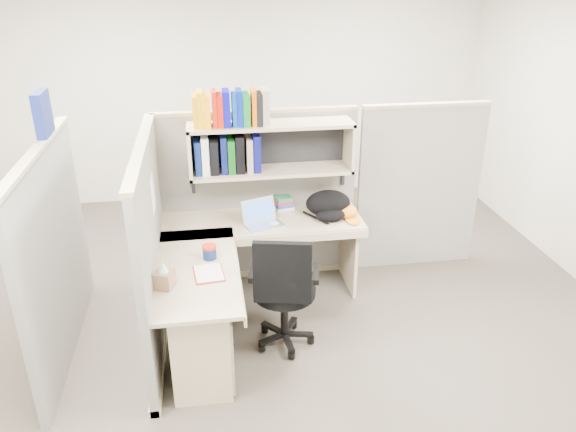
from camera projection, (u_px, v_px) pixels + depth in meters
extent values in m
plane|color=#343028|center=(272.00, 327.00, 4.69)|extent=(6.00, 6.00, 0.00)
plane|color=beige|center=(239.00, 91.00, 6.83)|extent=(6.00, 0.00, 6.00)
cube|color=slate|center=(258.00, 198.00, 5.17)|extent=(1.80, 0.06, 1.60)
cube|color=tan|center=(256.00, 111.00, 4.83)|extent=(1.80, 0.08, 0.03)
cube|color=slate|center=(152.00, 251.00, 4.23)|extent=(0.06, 1.80, 1.60)
cube|color=tan|center=(140.00, 147.00, 3.90)|extent=(0.08, 1.80, 0.03)
cube|color=slate|center=(55.00, 257.00, 4.14)|extent=(0.06, 1.80, 1.60)
cube|color=slate|center=(419.00, 189.00, 5.38)|extent=(1.20, 0.06, 1.60)
cube|color=navy|center=(43.00, 114.00, 4.04)|extent=(0.07, 0.27, 0.32)
cube|color=white|center=(153.00, 194.00, 4.21)|extent=(0.00, 0.21, 0.28)
cube|color=tan|center=(271.00, 125.00, 4.69)|extent=(1.40, 0.34, 0.03)
cube|color=tan|center=(271.00, 171.00, 4.86)|extent=(1.40, 0.34, 0.03)
cube|color=tan|center=(190.00, 152.00, 4.68)|extent=(0.03, 0.34, 0.44)
cube|color=tan|center=(349.00, 144.00, 4.87)|extent=(0.03, 0.34, 0.44)
cube|color=black|center=(269.00, 143.00, 4.92)|extent=(1.38, 0.01, 0.41)
cube|color=orange|center=(195.00, 111.00, 4.53)|extent=(0.03, 0.20, 0.26)
cube|color=#DFA104|center=(200.00, 109.00, 4.53)|extent=(0.05, 0.20, 0.29)
cube|color=#FFA205|center=(207.00, 110.00, 4.54)|extent=(0.06, 0.20, 0.26)
cube|color=red|center=(214.00, 108.00, 4.55)|extent=(0.04, 0.20, 0.29)
cube|color=#B31407|center=(220.00, 110.00, 4.56)|extent=(0.05, 0.20, 0.26)
cube|color=#0605A2|center=(226.00, 108.00, 4.56)|extent=(0.06, 0.20, 0.29)
cube|color=#043390|center=(234.00, 109.00, 4.57)|extent=(0.04, 0.20, 0.26)
cube|color=#041891|center=(239.00, 107.00, 4.57)|extent=(0.04, 0.20, 0.29)
cube|color=#086B21|center=(246.00, 109.00, 4.59)|extent=(0.06, 0.20, 0.26)
cube|color=#D55905|center=(253.00, 107.00, 4.59)|extent=(0.04, 0.20, 0.29)
cube|color=black|center=(259.00, 109.00, 4.60)|extent=(0.05, 0.20, 0.26)
cube|color=#9B9777|center=(265.00, 106.00, 4.60)|extent=(0.06, 0.20, 0.29)
cube|color=#081853|center=(198.00, 156.00, 4.73)|extent=(0.05, 0.24, 0.29)
cube|color=silver|center=(205.00, 154.00, 4.73)|extent=(0.06, 0.24, 0.32)
cube|color=black|center=(214.00, 155.00, 4.75)|extent=(0.07, 0.24, 0.29)
cube|color=#060D45|center=(224.00, 153.00, 4.75)|extent=(0.05, 0.24, 0.32)
cube|color=#0A4812|center=(231.00, 154.00, 4.77)|extent=(0.06, 0.24, 0.29)
cube|color=black|center=(239.00, 152.00, 4.77)|extent=(0.07, 0.24, 0.32)
cube|color=gray|center=(249.00, 153.00, 4.79)|extent=(0.05, 0.24, 0.29)
cube|color=#080A53|center=(256.00, 151.00, 4.79)|extent=(0.06, 0.24, 0.32)
cube|color=tan|center=(262.00, 222.00, 4.91)|extent=(1.74, 0.60, 0.03)
cube|color=tan|center=(197.00, 270.00, 4.14)|extent=(0.60, 1.34, 0.03)
cube|color=tan|center=(267.00, 241.00, 4.65)|extent=(1.74, 0.02, 0.07)
cube|color=tan|center=(238.00, 271.00, 4.19)|extent=(0.02, 1.34, 0.07)
cube|color=tan|center=(201.00, 341.00, 3.98)|extent=(0.40, 0.55, 0.68)
cube|color=tan|center=(230.00, 314.00, 3.92)|extent=(0.02, 0.50, 0.16)
cube|color=tan|center=(231.00, 335.00, 4.00)|extent=(0.02, 0.50, 0.16)
cube|color=tan|center=(232.00, 360.00, 4.09)|extent=(0.02, 0.50, 0.22)
cube|color=#B2B2B7|center=(231.00, 314.00, 3.92)|extent=(0.01, 0.12, 0.01)
cube|color=tan|center=(349.00, 250.00, 5.20)|extent=(0.03, 0.55, 0.70)
cylinder|color=navy|center=(210.00, 253.00, 4.25)|extent=(0.10, 0.10, 0.09)
cylinder|color=red|center=(209.00, 247.00, 4.23)|extent=(0.11, 0.11, 0.02)
ellipsoid|color=#9BBADC|center=(274.00, 224.00, 4.80)|extent=(0.10, 0.08, 0.03)
cylinder|color=white|center=(254.00, 208.00, 5.03)|extent=(0.07, 0.07, 0.09)
cylinder|color=black|center=(284.00, 290.00, 4.30)|extent=(0.48, 0.48, 0.07)
cube|color=black|center=(282.00, 273.00, 3.98)|extent=(0.42, 0.14, 0.48)
cylinder|color=black|center=(284.00, 312.00, 4.38)|extent=(0.06, 0.06, 0.42)
cylinder|color=black|center=(284.00, 337.00, 4.48)|extent=(0.46, 0.46, 0.10)
cube|color=black|center=(253.00, 272.00, 4.24)|extent=(0.10, 0.28, 0.04)
cube|color=black|center=(316.00, 273.00, 4.22)|extent=(0.10, 0.28, 0.04)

